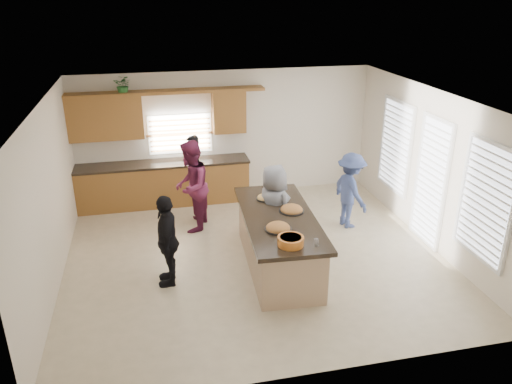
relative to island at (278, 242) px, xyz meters
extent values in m
plane|color=beige|center=(-0.32, 0.42, -0.45)|extent=(6.50, 6.50, 0.00)
cube|color=silver|center=(-0.32, 3.42, 0.95)|extent=(6.50, 0.02, 2.80)
cube|color=silver|center=(-0.32, -2.58, 0.95)|extent=(6.50, 0.02, 2.80)
cube|color=silver|center=(-3.57, 0.42, 0.95)|extent=(0.02, 6.00, 2.80)
cube|color=silver|center=(2.93, 0.42, 0.95)|extent=(0.02, 6.00, 2.80)
cube|color=white|center=(-0.32, 0.42, 2.35)|extent=(6.50, 6.00, 0.02)
cube|color=brown|center=(-1.74, 3.11, 0.00)|extent=(3.65, 0.62, 0.90)
cube|color=black|center=(-1.74, 3.11, 0.47)|extent=(3.70, 0.65, 0.05)
cube|color=brown|center=(-2.82, 3.24, 1.50)|extent=(1.50, 0.36, 0.90)
cube|color=brown|center=(-0.27, 3.24, 1.50)|extent=(0.70, 0.36, 0.90)
cube|color=brown|center=(-1.54, 3.24, 1.98)|extent=(4.05, 0.40, 0.06)
cube|color=brown|center=(-1.32, 3.38, 1.02)|extent=(1.35, 0.08, 0.85)
cube|color=white|center=(2.90, 1.72, 0.97)|extent=(0.06, 1.10, 1.75)
cube|color=white|center=(2.90, 0.32, 0.72)|extent=(0.06, 0.85, 2.25)
cube|color=white|center=(2.90, -1.18, 0.97)|extent=(0.06, 1.10, 1.75)
cube|color=tan|center=(0.00, 0.00, -0.01)|extent=(1.14, 2.55, 0.88)
cube|color=black|center=(0.00, 0.00, 0.46)|extent=(1.30, 2.76, 0.07)
cube|color=black|center=(0.00, 0.00, -0.41)|extent=(1.05, 2.47, 0.08)
cylinder|color=black|center=(-0.14, -0.49, 0.51)|extent=(0.42, 0.42, 0.02)
ellipsoid|color=#BD783B|center=(-0.14, -0.49, 0.53)|extent=(0.38, 0.38, 0.17)
cylinder|color=black|center=(0.25, 0.11, 0.51)|extent=(0.42, 0.42, 0.02)
ellipsoid|color=#BD783B|center=(0.25, 0.11, 0.53)|extent=(0.38, 0.38, 0.17)
cylinder|color=black|center=(-0.06, 0.71, 0.51)|extent=(0.32, 0.32, 0.02)
ellipsoid|color=tan|center=(-0.06, 0.71, 0.53)|extent=(0.29, 0.29, 0.13)
cylinder|color=orange|center=(-0.09, -1.01, 0.56)|extent=(0.39, 0.39, 0.13)
cylinder|color=beige|center=(-0.09, -1.01, 0.61)|extent=(0.32, 0.32, 0.04)
cylinder|color=white|center=(0.27, -1.11, 0.55)|extent=(0.07, 0.07, 0.11)
cylinder|color=#B183BF|center=(0.10, 0.86, 0.52)|extent=(0.19, 0.19, 0.04)
cylinder|color=silver|center=(0.10, 1.02, 0.57)|extent=(0.11, 0.11, 0.15)
imported|color=#2E732F|center=(-2.40, 3.24, 2.14)|extent=(0.43, 0.40, 0.39)
imported|color=black|center=(-1.11, 3.02, 0.31)|extent=(0.54, 0.65, 1.53)
imported|color=maroon|center=(-1.27, 1.74, 0.44)|extent=(0.92, 1.04, 1.79)
imported|color=black|center=(-1.83, -0.10, 0.31)|extent=(0.44, 0.91, 1.52)
imported|color=#374679|center=(1.77, 1.20, 0.30)|extent=(0.73, 1.06, 1.51)
imported|color=slate|center=(0.07, 0.58, 0.36)|extent=(0.85, 0.94, 1.62)
camera|label=1|loc=(-1.97, -7.16, 3.99)|focal=35.00mm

